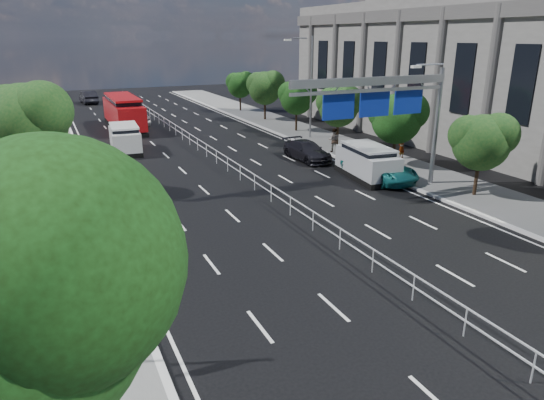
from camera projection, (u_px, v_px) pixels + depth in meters
ground at (398, 290)px, 17.99m from camera, size 160.00×160.00×0.00m
sidewalk_near at (64, 375)px, 13.37m from camera, size 5.00×140.00×0.14m
kerb_near at (155, 352)px, 14.37m from camera, size 0.25×140.00×0.15m
median_fence at (209, 152)px, 37.14m from camera, size 0.05×85.00×1.02m
hedge_near at (0, 297)px, 16.85m from camera, size 1.00×36.00×0.44m
toilet_sign at (71, 278)px, 12.67m from camera, size 1.62×0.18×4.34m
overhead_gantry at (387, 98)px, 27.52m from camera, size 10.24×0.38×7.45m
streetlight_far at (308, 81)px, 42.84m from camera, size 2.78×2.40×9.00m
civic_hall at (456, 67)px, 44.35m from camera, size 14.40×36.00×14.35m
near_tree_back at (28, 118)px, 27.17m from camera, size 4.84×4.51×6.69m
far_tree_c at (483, 139)px, 27.38m from camera, size 3.52×3.28×4.94m
far_tree_d at (398, 116)px, 33.74m from camera, size 3.85×3.59×5.34m
far_tree_e at (339, 105)px, 40.22m from camera, size 3.63×3.38×5.13m
far_tree_f at (297, 96)px, 46.68m from camera, size 3.52×3.28×5.02m
far_tree_g at (265, 86)px, 53.03m from camera, size 3.96×3.69×5.45m
far_tree_h at (240, 84)px, 59.58m from camera, size 3.41×3.18×4.91m
white_minivan at (125, 139)px, 39.16m from camera, size 2.56×5.24×2.22m
red_bus at (124, 112)px, 48.86m from camera, size 2.68×11.03×3.29m
near_car_silver at (137, 117)px, 51.41m from camera, size 2.21×4.97×1.66m
near_car_dark at (88, 97)px, 67.77m from camera, size 2.26×5.34×1.71m
silver_minivan at (367, 162)px, 31.92m from camera, size 2.85×5.50×2.19m
parked_car_teal at (380, 168)px, 31.58m from camera, size 2.88×5.80×1.58m
parked_car_dark at (307, 151)px, 36.73m from camera, size 2.21×4.98×1.42m
pedestrian_a at (402, 147)px, 36.69m from camera, size 0.69×0.55×1.66m
pedestrian_b at (334, 140)px, 38.65m from camera, size 1.16×1.13×1.88m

